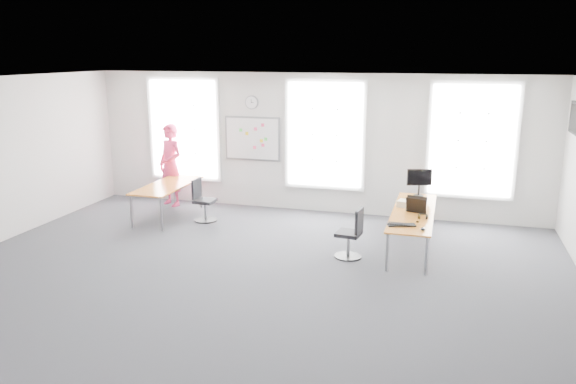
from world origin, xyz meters
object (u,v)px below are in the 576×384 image
(chair_left, at_px, (203,203))
(chair_right, at_px, (351,236))
(keyboard, at_px, (401,225))
(headphones, at_px, (423,217))
(desk_right, at_px, (413,214))
(monitor, at_px, (419,180))
(desk_left, at_px, (168,187))
(person, at_px, (171,165))

(chair_left, bearing_deg, chair_right, -109.58)
(chair_right, xyz_separation_m, keyboard, (0.83, -0.06, 0.29))
(chair_left, xyz_separation_m, headphones, (4.48, -0.90, 0.32))
(desk_right, relative_size, headphones, 17.06)
(headphones, bearing_deg, chair_left, 154.52)
(chair_right, xyz_separation_m, chair_left, (-3.34, 1.32, 0.00))
(desk_right, xyz_separation_m, chair_left, (-4.30, 0.46, -0.23))
(chair_left, bearing_deg, headphones, -99.41)
(chair_left, bearing_deg, monitor, -79.00)
(desk_left, height_order, headphones, headphones)
(chair_left, height_order, person, person)
(desk_right, bearing_deg, headphones, -67.33)
(person, bearing_deg, chair_left, -13.30)
(desk_right, relative_size, keyboard, 6.03)
(chair_right, height_order, chair_left, chair_left)
(desk_left, relative_size, chair_right, 2.23)
(desk_right, distance_m, desk_left, 5.13)
(desk_right, height_order, chair_left, chair_left)
(chair_left, bearing_deg, desk_left, 90.18)
(desk_left, xyz_separation_m, headphones, (5.29, -0.92, 0.05))
(headphones, height_order, monitor, monitor)
(chair_right, relative_size, keyboard, 1.94)
(chair_left, distance_m, person, 1.63)
(chair_right, bearing_deg, headphones, 117.25)
(desk_left, xyz_separation_m, person, (-0.40, 0.92, 0.28))
(desk_left, xyz_separation_m, monitor, (5.12, 0.66, 0.34))
(headphones, bearing_deg, keyboard, -136.98)
(chair_left, height_order, monitor, monitor)
(monitor, bearing_deg, chair_left, 172.20)
(person, xyz_separation_m, headphones, (5.68, -1.85, -0.23))
(person, height_order, keyboard, person)
(keyboard, bearing_deg, chair_right, 157.97)
(person, distance_m, headphones, 5.98)
(headphones, xyz_separation_m, monitor, (-0.16, 1.59, 0.28))
(monitor, bearing_deg, person, 160.43)
(desk_left, relative_size, keyboard, 4.32)
(desk_right, bearing_deg, desk_left, 174.57)
(desk_right, relative_size, chair_right, 3.11)
(desk_left, distance_m, headphones, 5.37)
(desk_left, distance_m, keyboard, 5.17)
(monitor, bearing_deg, keyboard, -111.00)
(chair_right, xyz_separation_m, person, (-4.55, 2.27, 0.55))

